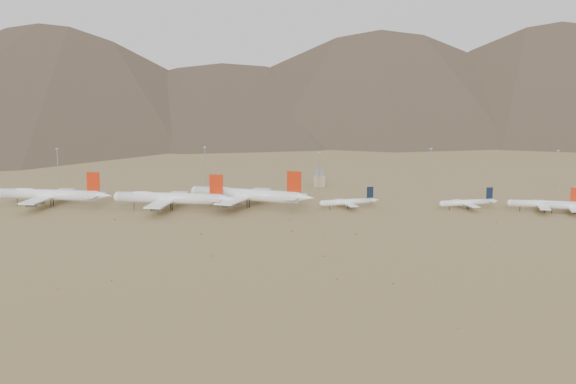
# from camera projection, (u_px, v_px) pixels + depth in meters

# --- Properties ---
(ground) EXTENTS (3000.00, 3000.00, 0.00)m
(ground) POSITION_uv_depth(u_px,v_px,m) (261.00, 220.00, 437.24)
(ground) COLOR #A28554
(ground) RESTS_ON ground
(mountain_ridge) EXTENTS (4400.00, 1000.00, 300.00)m
(mountain_ridge) POSITION_uv_depth(u_px,v_px,m) (309.00, 21.00, 1299.74)
(mountain_ridge) COLOR brown
(mountain_ridge) RESTS_ON ground
(widebody_west) EXTENTS (71.89, 55.70, 21.39)m
(widebody_west) POSITION_uv_depth(u_px,v_px,m) (50.00, 195.00, 475.17)
(widebody_west) COLOR white
(widebody_west) RESTS_ON ground
(widebody_centre) EXTENTS (73.08, 56.50, 21.72)m
(widebody_centre) POSITION_uv_depth(u_px,v_px,m) (170.00, 198.00, 462.87)
(widebody_centre) COLOR white
(widebody_centre) RESTS_ON ground
(widebody_east) EXTENTS (76.10, 60.44, 23.38)m
(widebody_east) POSITION_uv_depth(u_px,v_px,m) (247.00, 194.00, 471.22)
(widebody_east) COLOR white
(widebody_east) RESTS_ON ground
(narrowbody_a) EXTENTS (35.84, 26.79, 12.36)m
(narrowbody_a) POSITION_uv_depth(u_px,v_px,m) (349.00, 202.00, 470.13)
(narrowbody_a) COLOR white
(narrowbody_a) RESTS_ON ground
(narrowbody_b) EXTENTS (36.46, 27.07, 12.41)m
(narrowbody_b) POSITION_uv_depth(u_px,v_px,m) (468.00, 202.00, 467.99)
(narrowbody_b) COLOR white
(narrowbody_b) RESTS_ON ground
(narrowbody_c) EXTENTS (44.16, 32.01, 14.61)m
(narrowbody_c) POSITION_uv_depth(u_px,v_px,m) (545.00, 204.00, 459.02)
(narrowbody_c) COLOR white
(narrowbody_c) RESTS_ON ground
(narrowbody_d) EXTENTS (40.56, 29.49, 13.44)m
(narrowbody_d) POSITION_uv_depth(u_px,v_px,m) (576.00, 206.00, 453.16)
(narrowbody_d) COLOR white
(narrowbody_d) RESTS_ON ground
(control_tower) EXTENTS (8.00, 8.00, 12.00)m
(control_tower) POSITION_uv_depth(u_px,v_px,m) (320.00, 179.00, 553.00)
(control_tower) COLOR gray
(control_tower) RESTS_ON ground
(mast_far_west) EXTENTS (2.00, 0.60, 25.70)m
(mast_far_west) POSITION_uv_depth(u_px,v_px,m) (58.00, 165.00, 558.78)
(mast_far_west) COLOR gray
(mast_far_west) RESTS_ON ground
(mast_west) EXTENTS (2.00, 0.60, 25.70)m
(mast_west) POSITION_uv_depth(u_px,v_px,m) (205.00, 163.00, 569.60)
(mast_west) COLOR gray
(mast_west) RESTS_ON ground
(mast_centre) EXTENTS (2.00, 0.60, 25.70)m
(mast_centre) POSITION_uv_depth(u_px,v_px,m) (319.00, 169.00, 535.84)
(mast_centre) COLOR gray
(mast_centre) RESTS_ON ground
(mast_east) EXTENTS (2.00, 0.60, 25.70)m
(mast_east) POSITION_uv_depth(u_px,v_px,m) (430.00, 164.00, 559.41)
(mast_east) COLOR gray
(mast_east) RESTS_ON ground
(mast_far_east) EXTENTS (2.00, 0.60, 25.70)m
(mast_far_east) POSITION_uv_depth(u_px,v_px,m) (557.00, 167.00, 547.94)
(mast_far_east) COLOR gray
(mast_far_east) RESTS_ON ground
(desert_scrub) EXTENTS (394.44, 177.29, 0.93)m
(desert_scrub) POSITION_uv_depth(u_px,v_px,m) (306.00, 242.00, 382.03)
(desert_scrub) COLOR olive
(desert_scrub) RESTS_ON ground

